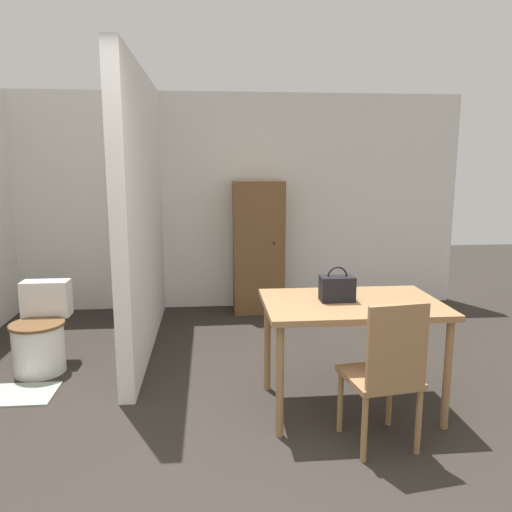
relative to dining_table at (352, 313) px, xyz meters
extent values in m
cube|color=white|center=(-0.83, 2.71, 0.56)|extent=(5.69, 0.12, 2.50)
cube|color=white|center=(-1.57, 1.41, 0.56)|extent=(0.12, 2.47, 2.50)
cube|color=#997047|center=(0.00, 0.00, 0.06)|extent=(1.20, 0.80, 0.04)
cylinder|color=#997047|center=(-0.54, -0.34, -0.32)|extent=(0.05, 0.05, 0.73)
cylinder|color=#997047|center=(0.54, -0.34, -0.32)|extent=(0.05, 0.05, 0.73)
cylinder|color=#997047|center=(-0.54, 0.34, -0.32)|extent=(0.05, 0.05, 0.73)
cylinder|color=#997047|center=(0.54, 0.34, -0.32)|extent=(0.05, 0.05, 0.73)
cube|color=#997047|center=(0.05, -0.46, -0.27)|extent=(0.46, 0.46, 0.04)
cube|color=#997047|center=(0.08, -0.64, 0.00)|extent=(0.37, 0.08, 0.49)
cylinder|color=#997047|center=(-0.15, -0.31, -0.49)|extent=(0.04, 0.04, 0.41)
cylinder|color=#997047|center=(0.20, -0.26, -0.49)|extent=(0.04, 0.04, 0.41)
cylinder|color=#997047|center=(-0.10, -0.66, -0.49)|extent=(0.04, 0.04, 0.41)
cylinder|color=#997047|center=(0.25, -0.60, -0.49)|extent=(0.04, 0.04, 0.41)
cylinder|color=white|center=(-2.37, 0.83, -0.49)|extent=(0.41, 0.41, 0.40)
cylinder|color=brown|center=(-2.37, 0.83, -0.28)|extent=(0.43, 0.43, 0.02)
cube|color=white|center=(-2.37, 1.10, -0.14)|extent=(0.39, 0.18, 0.31)
cube|color=black|center=(-0.10, 0.02, 0.17)|extent=(0.23, 0.13, 0.17)
torus|color=black|center=(-0.10, 0.02, 0.25)|extent=(0.14, 0.01, 0.14)
cube|color=brown|center=(-0.40, 2.43, 0.07)|extent=(0.57, 0.40, 1.51)
sphere|color=black|center=(-0.25, 2.21, 0.14)|extent=(0.02, 0.02, 0.02)
cube|color=#99A899|center=(-2.37, 0.40, -0.68)|extent=(0.48, 0.39, 0.01)
camera|label=1|loc=(-0.95, -3.20, 1.00)|focal=35.00mm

